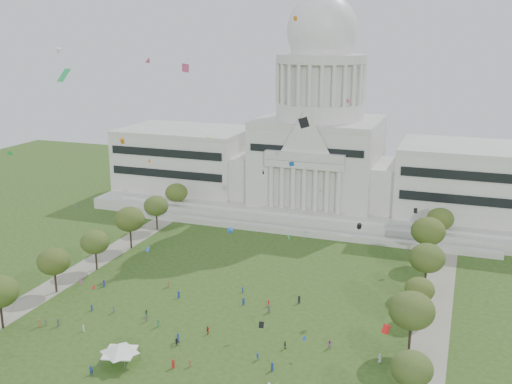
# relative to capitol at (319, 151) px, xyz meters

# --- Properties ---
(ground) EXTENTS (400.00, 400.00, 0.00)m
(ground) POSITION_rel_capitol_xyz_m (0.00, -113.59, -22.30)
(ground) COLOR #2B4A17
(ground) RESTS_ON ground
(capitol) EXTENTS (160.00, 64.50, 91.30)m
(capitol) POSITION_rel_capitol_xyz_m (0.00, 0.00, 0.00)
(capitol) COLOR beige
(capitol) RESTS_ON ground
(path_left) EXTENTS (8.00, 160.00, 0.04)m
(path_left) POSITION_rel_capitol_xyz_m (-48.00, -83.59, -22.28)
(path_left) COLOR gray
(path_left) RESTS_ON ground
(path_right) EXTENTS (8.00, 160.00, 0.04)m
(path_right) POSITION_rel_capitol_xyz_m (48.00, -83.59, -22.28)
(path_right) COLOR gray
(path_right) RESTS_ON ground
(row_tree_r_1) EXTENTS (7.58, 7.58, 10.78)m
(row_tree_r_1) POSITION_rel_capitol_xyz_m (46.22, -115.34, -14.64)
(row_tree_r_1) COLOR black
(row_tree_r_1) RESTS_ON ground
(row_tree_l_2) EXTENTS (8.42, 8.42, 11.97)m
(row_tree_l_2) POSITION_rel_capitol_xyz_m (-45.04, -96.29, -13.79)
(row_tree_l_2) COLOR black
(row_tree_l_2) RESTS_ON ground
(row_tree_r_2) EXTENTS (9.55, 9.55, 13.58)m
(row_tree_r_2) POSITION_rel_capitol_xyz_m (44.17, -96.15, -12.64)
(row_tree_r_2) COLOR black
(row_tree_r_2) RESTS_ON ground
(row_tree_l_3) EXTENTS (8.12, 8.12, 11.55)m
(row_tree_l_3) POSITION_rel_capitol_xyz_m (-44.09, -79.67, -14.09)
(row_tree_l_3) COLOR black
(row_tree_l_3) RESTS_ON ground
(row_tree_r_3) EXTENTS (7.01, 7.01, 9.98)m
(row_tree_r_3) POSITION_rel_capitol_xyz_m (44.40, -79.10, -15.21)
(row_tree_r_3) COLOR black
(row_tree_r_3) RESTS_ON ground
(row_tree_l_4) EXTENTS (9.29, 9.29, 13.21)m
(row_tree_l_4) POSITION_rel_capitol_xyz_m (-44.08, -61.17, -12.90)
(row_tree_l_4) COLOR black
(row_tree_l_4) RESTS_ON ground
(row_tree_r_4) EXTENTS (9.19, 9.19, 13.06)m
(row_tree_r_4) POSITION_rel_capitol_xyz_m (44.76, -63.55, -13.01)
(row_tree_r_4) COLOR black
(row_tree_r_4) RESTS_ON ground
(row_tree_l_5) EXTENTS (8.33, 8.33, 11.85)m
(row_tree_l_5) POSITION_rel_capitol_xyz_m (-45.22, -42.58, -13.88)
(row_tree_l_5) COLOR black
(row_tree_l_5) RESTS_ON ground
(row_tree_r_5) EXTENTS (9.82, 9.82, 13.96)m
(row_tree_r_5) POSITION_rel_capitol_xyz_m (43.49, -43.40, -12.37)
(row_tree_r_5) COLOR black
(row_tree_r_5) RESTS_ON ground
(row_tree_l_6) EXTENTS (8.19, 8.19, 11.64)m
(row_tree_l_6) POSITION_rel_capitol_xyz_m (-46.87, -24.45, -14.02)
(row_tree_l_6) COLOR black
(row_tree_l_6) RESTS_ON ground
(row_tree_r_6) EXTENTS (8.42, 8.42, 11.97)m
(row_tree_r_6) POSITION_rel_capitol_xyz_m (45.96, -25.46, -13.79)
(row_tree_r_6) COLOR black
(row_tree_r_6) RESTS_ON ground
(event_tent) EXTENTS (10.38, 10.38, 4.74)m
(event_tent) POSITION_rel_capitol_xyz_m (-10.54, -120.64, -18.62)
(event_tent) COLOR #4C4C4C
(event_tent) RESTS_ON ground
(person_0) EXTENTS (1.15, 1.11, 1.99)m
(person_0) POSITION_rel_capitol_xyz_m (38.98, -102.31, -21.30)
(person_0) COLOR silver
(person_0) RESTS_ON ground
(person_2) EXTENTS (1.08, 0.81, 1.98)m
(person_2) POSITION_rel_capitol_xyz_m (28.11, -100.23, -21.31)
(person_2) COLOR #994C8C
(person_2) RESTS_ON ground
(person_3) EXTENTS (1.08, 1.15, 1.61)m
(person_3) POSITION_rel_capitol_xyz_m (15.21, -109.91, -21.49)
(person_3) COLOR navy
(person_3) RESTS_ON ground
(person_4) EXTENTS (0.80, 1.23, 1.95)m
(person_4) POSITION_rel_capitol_xyz_m (1.10, -103.33, -21.32)
(person_4) COLOR #B21E1E
(person_4) RESTS_ON ground
(person_5) EXTENTS (1.72, 1.25, 1.73)m
(person_5) POSITION_rel_capitol_xyz_m (-3.16, -110.14, -21.43)
(person_5) COLOR #26262B
(person_5) RESTS_ON ground
(person_7) EXTENTS (0.87, 0.76, 1.97)m
(person_7) POSITION_rel_capitol_xyz_m (-13.87, -125.97, -21.31)
(person_7) COLOR navy
(person_7) RESTS_ON ground
(person_8) EXTENTS (0.89, 0.61, 1.73)m
(person_8) POSITION_rel_capitol_xyz_m (-16.15, -100.53, -21.43)
(person_8) COLOR #33723F
(person_8) RESTS_ON ground
(person_10) EXTENTS (0.85, 1.15, 1.75)m
(person_10) POSITION_rel_capitol_xyz_m (19.15, -103.50, -21.42)
(person_10) COLOR #26262B
(person_10) RESTS_ON ground
(distant_crowd) EXTENTS (61.72, 38.79, 1.95)m
(distant_crowd) POSITION_rel_capitol_xyz_m (-13.44, -98.62, -21.39)
(distant_crowd) COLOR olive
(distant_crowd) RESTS_ON ground
(kite_swarm) EXTENTS (82.57, 106.74, 65.00)m
(kite_swarm) POSITION_rel_capitol_xyz_m (1.89, -105.66, 9.01)
(kite_swarm) COLOR #E54C8C
(kite_swarm) RESTS_ON ground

